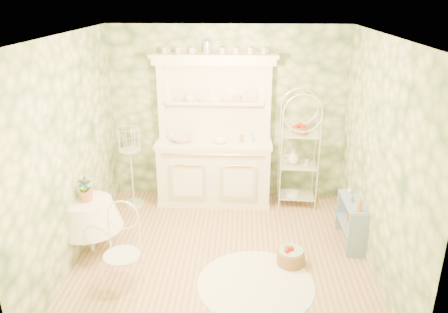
{
  "coord_description": "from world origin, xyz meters",
  "views": [
    {
      "loc": [
        0.24,
        -4.73,
        3.15
      ],
      "look_at": [
        0.0,
        0.5,
        1.15
      ],
      "focal_mm": 35.0,
      "sensor_mm": 36.0,
      "label": 1
    }
  ],
  "objects_px": {
    "round_table": "(90,223)",
    "floor_basket": "(291,256)",
    "kitchen_dresser": "(214,133)",
    "cafe_chair": "(122,259)",
    "side_shelf": "(351,223)",
    "bakers_rack": "(299,149)",
    "birdcage_stand": "(131,163)"
  },
  "relations": [
    {
      "from": "round_table",
      "to": "floor_basket",
      "type": "relative_size",
      "value": 2.21
    },
    {
      "from": "bakers_rack",
      "to": "round_table",
      "type": "height_order",
      "value": "bakers_rack"
    },
    {
      "from": "bakers_rack",
      "to": "birdcage_stand",
      "type": "height_order",
      "value": "bakers_rack"
    },
    {
      "from": "kitchen_dresser",
      "to": "side_shelf",
      "type": "relative_size",
      "value": 3.33
    },
    {
      "from": "bakers_rack",
      "to": "birdcage_stand",
      "type": "distance_m",
      "value": 2.55
    },
    {
      "from": "kitchen_dresser",
      "to": "round_table",
      "type": "relative_size",
      "value": 2.91
    },
    {
      "from": "kitchen_dresser",
      "to": "cafe_chair",
      "type": "distance_m",
      "value": 2.52
    },
    {
      "from": "kitchen_dresser",
      "to": "bakers_rack",
      "type": "height_order",
      "value": "kitchen_dresser"
    },
    {
      "from": "kitchen_dresser",
      "to": "floor_basket",
      "type": "bearing_deg",
      "value": -58.03
    },
    {
      "from": "round_table",
      "to": "floor_basket",
      "type": "xyz_separation_m",
      "value": [
        2.53,
        -0.19,
        -0.28
      ]
    },
    {
      "from": "round_table",
      "to": "floor_basket",
      "type": "distance_m",
      "value": 2.55
    },
    {
      "from": "bakers_rack",
      "to": "side_shelf",
      "type": "bearing_deg",
      "value": -57.4
    },
    {
      "from": "floor_basket",
      "to": "side_shelf",
      "type": "bearing_deg",
      "value": 32.72
    },
    {
      "from": "round_table",
      "to": "cafe_chair",
      "type": "relative_size",
      "value": 0.98
    },
    {
      "from": "kitchen_dresser",
      "to": "bakers_rack",
      "type": "bearing_deg",
      "value": -1.49
    },
    {
      "from": "round_table",
      "to": "birdcage_stand",
      "type": "bearing_deg",
      "value": 80.05
    },
    {
      "from": "side_shelf",
      "to": "round_table",
      "type": "xyz_separation_m",
      "value": [
        -3.36,
        -0.35,
        0.1
      ]
    },
    {
      "from": "kitchen_dresser",
      "to": "floor_basket",
      "type": "height_order",
      "value": "kitchen_dresser"
    },
    {
      "from": "side_shelf",
      "to": "birdcage_stand",
      "type": "distance_m",
      "value": 3.3
    },
    {
      "from": "round_table",
      "to": "floor_basket",
      "type": "bearing_deg",
      "value": -4.26
    },
    {
      "from": "bakers_rack",
      "to": "floor_basket",
      "type": "relative_size",
      "value": 5.18
    },
    {
      "from": "side_shelf",
      "to": "floor_basket",
      "type": "height_order",
      "value": "side_shelf"
    },
    {
      "from": "round_table",
      "to": "cafe_chair",
      "type": "bearing_deg",
      "value": -50.96
    },
    {
      "from": "bakers_rack",
      "to": "side_shelf",
      "type": "distance_m",
      "value": 1.41
    },
    {
      "from": "bakers_rack",
      "to": "side_shelf",
      "type": "xyz_separation_m",
      "value": [
        0.6,
        -1.11,
        -0.63
      ]
    },
    {
      "from": "birdcage_stand",
      "to": "round_table",
      "type": "bearing_deg",
      "value": -99.95
    },
    {
      "from": "cafe_chair",
      "to": "floor_basket",
      "type": "bearing_deg",
      "value": 18.7
    },
    {
      "from": "kitchen_dresser",
      "to": "birdcage_stand",
      "type": "distance_m",
      "value": 1.34
    },
    {
      "from": "bakers_rack",
      "to": "side_shelf",
      "type": "height_order",
      "value": "bakers_rack"
    },
    {
      "from": "bakers_rack",
      "to": "kitchen_dresser",
      "type": "bearing_deg",
      "value": -177.24
    },
    {
      "from": "kitchen_dresser",
      "to": "round_table",
      "type": "distance_m",
      "value": 2.23
    },
    {
      "from": "kitchen_dresser",
      "to": "cafe_chair",
      "type": "relative_size",
      "value": 2.84
    }
  ]
}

